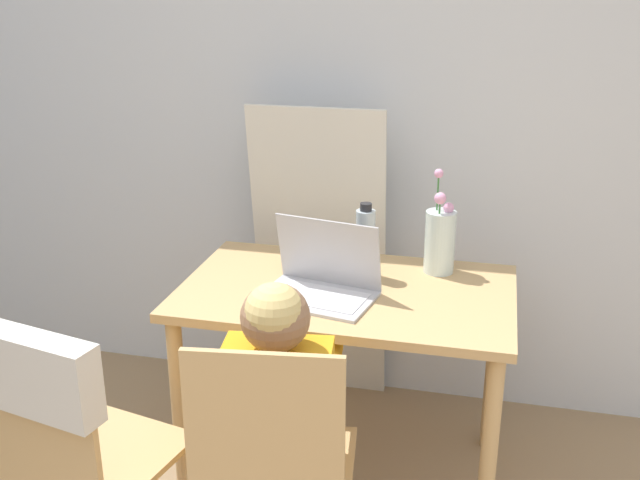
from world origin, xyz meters
TOP-DOWN VIEW (x-y plane):
  - wall_back at (0.00, 2.23)m, footprint 6.40×0.05m
  - dining_table at (0.13, 1.59)m, footprint 1.08×0.66m
  - chair_occupied at (0.07, 0.94)m, footprint 0.45×0.45m
  - chair_spare at (-0.46, 0.82)m, footprint 0.48×0.50m
  - person_seated at (0.06, 1.06)m, footprint 0.34×0.45m
  - laptop at (0.06, 1.53)m, footprint 0.39×0.30m
  - flower_vase at (0.41, 1.81)m, footprint 0.10×0.10m
  - water_bottle at (0.17, 1.71)m, footprint 0.06×0.06m
  - cardboard_panel at (-0.08, 2.08)m, footprint 0.52×0.19m

SIDE VIEW (x-z plane):
  - chair_occupied at x=0.07m, z-range 0.01..0.90m
  - chair_spare at x=-0.46m, z-range 0.15..1.04m
  - dining_table at x=0.13m, z-range 0.26..0.97m
  - person_seated at x=0.06m, z-range 0.13..1.10m
  - cardboard_panel at x=-0.08m, z-range 0.00..1.23m
  - laptop at x=0.06m, z-range 0.65..0.89m
  - flower_vase at x=0.41m, z-range 0.65..1.01m
  - water_bottle at x=0.17m, z-range 0.71..0.96m
  - wall_back at x=0.00m, z-range 0.00..2.50m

